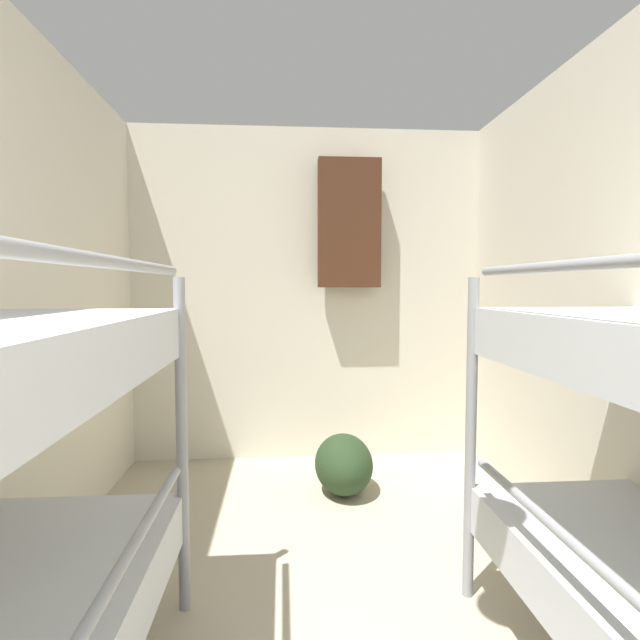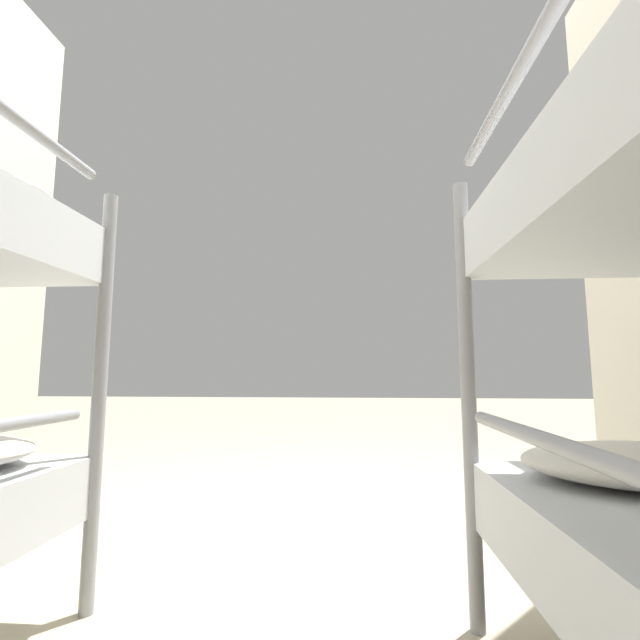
{
  "view_description": "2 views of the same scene",
  "coord_description": "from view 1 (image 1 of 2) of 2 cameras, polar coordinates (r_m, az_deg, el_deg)",
  "views": [
    {
      "loc": [
        -0.18,
        0.42,
        1.28
      ],
      "look_at": [
        0.03,
        3.23,
        1.09
      ],
      "focal_mm": 28.0,
      "sensor_mm": 36.0,
      "label": 1
    },
    {
      "loc": [
        -0.23,
        1.89,
        0.73
      ],
      "look_at": [
        -0.14,
        0.67,
        0.87
      ],
      "focal_mm": 24.0,
      "sensor_mm": 36.0,
      "label": 2
    }
  ],
  "objects": [
    {
      "name": "duffel_bag",
      "position": [
        3.21,
        2.72,
        -16.11
      ],
      "size": [
        0.36,
        0.49,
        0.36
      ],
      "color": "#23381E",
      "rests_on": "ground_plane"
    },
    {
      "name": "hanging_coat",
      "position": [
        3.6,
        3.35,
        10.94
      ],
      "size": [
        0.44,
        0.12,
        0.9
      ],
      "color": "#472819"
    },
    {
      "name": "wall_back",
      "position": [
        3.69,
        -1.47,
        2.84
      ],
      "size": [
        2.65,
        0.06,
        2.42
      ],
      "color": "beige",
      "rests_on": "ground_plane"
    }
  ]
}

